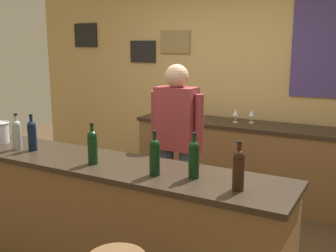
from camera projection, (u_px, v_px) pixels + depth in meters
ground_plane at (138, 251)px, 3.50m from camera, size 10.00×10.00×0.00m
back_wall at (228, 75)px, 4.94m from camera, size 6.00×0.09×2.80m
bar_counter at (109, 219)px, 3.06m from camera, size 2.80×0.60×0.92m
side_counter at (244, 161)px, 4.63m from camera, size 2.62×0.56×0.90m
bartender at (176, 141)px, 3.57m from camera, size 0.52×0.21×1.62m
wine_bottle_a at (17, 133)px, 3.31m from camera, size 0.07×0.07×0.31m
wine_bottle_b at (32, 134)px, 3.28m from camera, size 0.07×0.07×0.31m
wine_bottle_c at (92, 146)px, 2.91m from camera, size 0.07×0.07×0.31m
wine_bottle_d at (155, 156)px, 2.65m from camera, size 0.07×0.07×0.31m
wine_bottle_e at (194, 158)px, 2.60m from camera, size 0.07×0.07×0.31m
wine_bottle_f at (239, 169)px, 2.38m from camera, size 0.07×0.07×0.31m
wine_glass_a at (236, 113)px, 4.58m from camera, size 0.07×0.07×0.16m
wine_glass_b at (252, 113)px, 4.55m from camera, size 0.07×0.07×0.16m
coffee_mug at (158, 112)px, 5.02m from camera, size 0.13×0.08×0.09m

